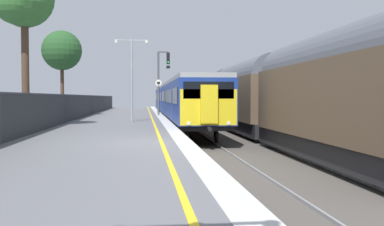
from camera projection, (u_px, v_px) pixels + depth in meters
name	position (u px, v px, depth m)	size (l,w,h in m)	color
ground	(250.00, 159.00, 14.74)	(17.40, 110.00, 1.21)	slate
commuter_train_at_platform	(177.00, 100.00, 39.84)	(2.83, 39.56, 3.81)	navy
freight_train_adjacent_track	(229.00, 95.00, 36.33)	(2.60, 53.33, 4.87)	#232326
signal_gantry	(161.00, 75.00, 38.01)	(1.10, 0.24, 5.47)	#47474C
speed_limit_sign	(159.00, 93.00, 34.77)	(0.59, 0.08, 2.92)	#59595B
platform_lamp_mid	(132.00, 72.00, 26.29)	(2.00, 0.20, 5.01)	#93999E
platform_back_fence	(0.00, 117.00, 13.80)	(0.07, 99.00, 1.66)	#282B2D
background_tree_left	(62.00, 52.00, 34.76)	(3.15, 3.15, 6.78)	#473323
background_tree_centre	(22.00, 1.00, 21.25)	(2.86, 2.94, 7.77)	#473323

